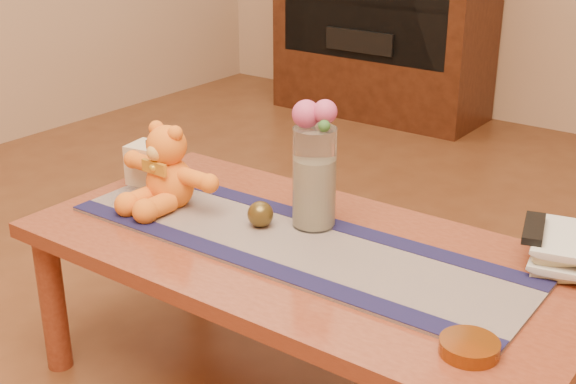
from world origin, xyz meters
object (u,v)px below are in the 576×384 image
Objects in this scene: bronze_ball at (260,214)px; pillar_candle at (148,163)px; book_bottom at (530,255)px; amber_dish at (469,347)px; glass_vase at (314,178)px; tv_remote at (534,228)px; teddy_bear at (169,166)px.

pillar_candle is at bearing 173.74° from bronze_ball.
amber_dish is (0.05, -0.45, 0.00)m from book_bottom.
tv_remote is at bearing 15.88° from glass_vase.
bronze_ball is at bearing -175.33° from tv_remote.
glass_vase is (0.39, 0.11, 0.02)m from teddy_bear.
glass_vase reaches higher than amber_dish.
teddy_bear is 1.23× the size of glass_vase.
glass_vase is at bearing 152.30° from amber_dish.
teddy_bear is 2.74× the size of pillar_candle.
glass_vase is (0.56, 0.04, 0.07)m from pillar_candle.
teddy_bear reaches higher than bronze_ball.
glass_vase is 1.62× the size of tv_remote.
bronze_ball is at bearing -140.22° from glass_vase.
pillar_candle reaches higher than bronze_ball.
book_bottom is (0.91, 0.27, -0.11)m from teddy_bear.
tv_remote is at bearing -93.00° from book_bottom.
glass_vase is at bearing 39.78° from bronze_ball.
pillar_candle is at bearing 157.18° from teddy_bear.
tv_remote is 0.45m from amber_dish.
book_bottom is at bearing 21.54° from bronze_ball.
pillar_candle is 1.01× the size of amber_dish.
bronze_ball is 0.67m from book_bottom.
book_bottom is at bearing 95.75° from amber_dish.
pillar_candle is 1.74× the size of bronze_ball.
teddy_bear reaches higher than tv_remote.
bronze_ball is at bearing -177.47° from book_bottom.
pillar_candle is 0.46m from bronze_ball.
book_bottom is at bearing 16.95° from glass_vase.
book_bottom is 0.45m from amber_dish.
glass_vase reaches higher than bronze_ball.
bronze_ball is 0.66m from tv_remote.
glass_vase is at bearing 177.94° from book_bottom.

